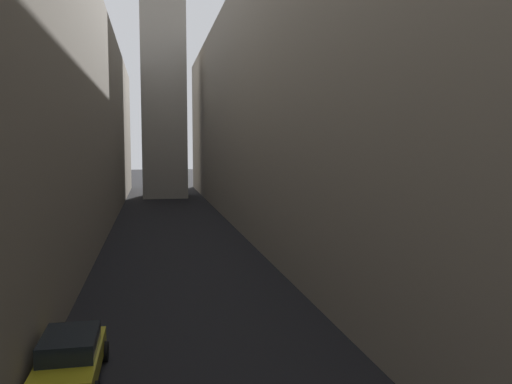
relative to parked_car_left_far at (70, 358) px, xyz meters
name	(u,v)px	position (x,y,z in m)	size (l,w,h in m)	color
ground_plane	(178,246)	(4.40, 21.86, -0.82)	(264.00, 264.00, 0.00)	black
building_block_right	(315,104)	(15.60, 23.86, 10.01)	(11.40, 108.00, 21.66)	gray
parked_car_left_far	(70,358)	(0.00, 0.00, 0.00)	(2.00, 4.47, 1.57)	#A59919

